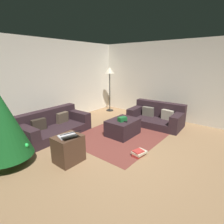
# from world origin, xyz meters

# --- Properties ---
(ground_plane) EXTENTS (6.40, 6.40, 0.00)m
(ground_plane) POSITION_xyz_m (0.00, 0.00, 0.00)
(ground_plane) COLOR #93704C
(rear_partition) EXTENTS (6.40, 0.12, 2.60)m
(rear_partition) POSITION_xyz_m (0.00, 3.14, 1.30)
(rear_partition) COLOR silver
(rear_partition) RESTS_ON ground_plane
(corner_partition) EXTENTS (0.12, 6.40, 2.60)m
(corner_partition) POSITION_xyz_m (3.14, 0.00, 1.30)
(corner_partition) COLOR silver
(corner_partition) RESTS_ON ground_plane
(couch_left) EXTENTS (1.90, 1.01, 0.66)m
(couch_left) POSITION_xyz_m (-0.27, 2.25, 0.25)
(couch_left) COLOR #2D1E23
(couch_left) RESTS_ON ground_plane
(couch_right) EXTENTS (1.01, 1.64, 0.69)m
(couch_right) POSITION_xyz_m (2.25, 0.38, 0.26)
(couch_right) COLOR #2D1E23
(couch_right) RESTS_ON ground_plane
(ottoman) EXTENTS (0.84, 0.65, 0.43)m
(ottoman) POSITION_xyz_m (0.90, 0.73, 0.22)
(ottoman) COLOR #2D1E23
(ottoman) RESTS_ON ground_plane
(gift_box) EXTENTS (0.25, 0.19, 0.11)m
(gift_box) POSITION_xyz_m (0.80, 0.67, 0.49)
(gift_box) COLOR #19662D
(gift_box) RESTS_ON ottoman
(tv_remote) EXTENTS (0.06, 0.16, 0.02)m
(tv_remote) POSITION_xyz_m (0.80, 0.61, 0.44)
(tv_remote) COLOR black
(tv_remote) RESTS_ON ottoman
(christmas_tree) EXTENTS (0.96, 0.96, 1.60)m
(christmas_tree) POSITION_xyz_m (-1.68, 1.60, 0.86)
(christmas_tree) COLOR brown
(christmas_tree) RESTS_ON ground_plane
(side_table) EXTENTS (0.52, 0.44, 0.55)m
(side_table) POSITION_xyz_m (-0.86, 0.79, 0.27)
(side_table) COLOR #4C3323
(side_table) RESTS_ON ground_plane
(laptop) EXTENTS (0.42, 0.45, 0.18)m
(laptop) POSITION_xyz_m (-0.87, 0.73, 0.60)
(laptop) COLOR silver
(laptop) RESTS_ON side_table
(book_stack) EXTENTS (0.32, 0.26, 0.13)m
(book_stack) POSITION_xyz_m (0.21, -0.19, 0.06)
(book_stack) COLOR #B7332D
(book_stack) RESTS_ON ground_plane
(corner_lamp) EXTENTS (0.36, 0.36, 1.74)m
(corner_lamp) POSITION_xyz_m (2.56, 2.57, 1.48)
(corner_lamp) COLOR black
(corner_lamp) RESTS_ON ground_plane
(area_rug) EXTENTS (2.60, 2.00, 0.01)m
(area_rug) POSITION_xyz_m (0.90, 0.73, 0.00)
(area_rug) COLOR brown
(area_rug) RESTS_ON ground_plane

